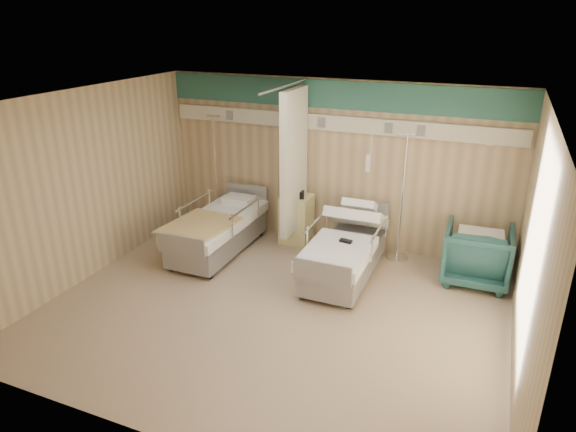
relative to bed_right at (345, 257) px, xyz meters
The scene contains 13 objects.
ground 1.47m from the bed_right, 114.78° to the right, with size 6.00×5.00×0.00m, color gray.
room_walls 1.97m from the bed_right, 121.10° to the right, with size 6.04×5.04×2.82m.
bed_right is the anchor object (origin of this frame).
bed_left 2.20m from the bed_right, behind, with size 1.00×2.16×0.63m, color white, non-canonical shape.
bedside_cabinet 1.46m from the bed_right, 141.95° to the left, with size 0.50×0.48×0.85m, color #DDD68A.
visitor_armchair 1.95m from the bed_right, 17.97° to the left, with size 0.94×0.96×0.88m, color #1C4647.
waffle_blanket 2.05m from the bed_right, 18.10° to the left, with size 0.64×0.57×0.07m, color silver.
iv_stand_right 1.11m from the bed_right, 55.22° to the left, with size 0.37×0.37×2.08m.
iv_stand_left 2.93m from the bed_right, 160.45° to the left, with size 0.38×0.38×2.11m.
call_remote 0.37m from the bed_right, 71.66° to the right, with size 0.18×0.08×0.04m, color black.
tan_blanket 2.33m from the bed_right, 168.45° to the right, with size 0.92×1.16×0.04m, color tan.
toiletry_bag 1.49m from the bed_right, 143.59° to the left, with size 0.22×0.14×0.12m, color black.
white_cup 1.79m from the bed_right, 141.89° to the left, with size 0.09×0.09×0.14m, color white.
Camera 1 is at (2.50, -5.49, 3.76)m, focal length 32.00 mm.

